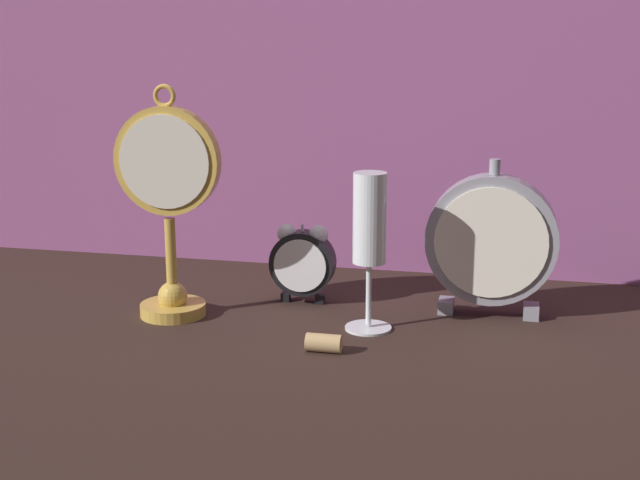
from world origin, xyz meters
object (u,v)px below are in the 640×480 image
wine_cork (324,343)px  alarm_clock_twin_bell (303,260)px  pocket_watch_on_stand (169,207)px  mantel_clock_silver (491,241)px  champagne_flute (369,231)px

wine_cork → alarm_clock_twin_bell: bearing=111.2°
pocket_watch_on_stand → alarm_clock_twin_bell: size_ratio=2.73×
alarm_clock_twin_bell → mantel_clock_silver: bearing=-0.1°
pocket_watch_on_stand → champagne_flute: size_ratio=1.51×
champagne_flute → pocket_watch_on_stand: bearing=-179.4°
alarm_clock_twin_bell → champagne_flute: size_ratio=0.55×
mantel_clock_silver → champagne_flute: bearing=-148.7°
pocket_watch_on_stand → wine_cork: size_ratio=7.22×
mantel_clock_silver → champagne_flute: (-0.15, -0.09, 0.03)m
mantel_clock_silver → wine_cork: mantel_clock_silver is taller
mantel_clock_silver → champagne_flute: 0.17m
alarm_clock_twin_bell → mantel_clock_silver: 0.26m
champagne_flute → wine_cork: champagne_flute is taller
mantel_clock_silver → champagne_flute: size_ratio=1.04×
mantel_clock_silver → wine_cork: size_ratio=4.96×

